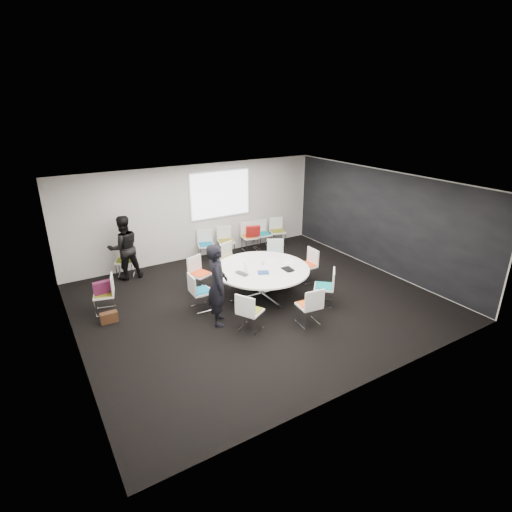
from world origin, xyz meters
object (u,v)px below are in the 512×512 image
chair_ring_c (231,265)px  chair_spare_left (106,301)px  conference_table (262,275)px  laptop (243,273)px  chair_back_e (277,236)px  person_main (218,285)px  person_back (124,248)px  chair_back_b (226,247)px  chair_back_c (250,242)px  chair_ring_e (201,298)px  chair_person_back (125,266)px  chair_ring_b (275,261)px  chair_back_a (206,250)px  cup (262,263)px  brown_bag (109,317)px  chair_ring_h (324,293)px  maroon_bag (103,287)px  chair_ring_g (309,313)px  chair_back_d (263,239)px  chair_ring_f (250,319)px  chair_ring_a (306,271)px  chair_ring_d (200,280)px

chair_ring_c → chair_spare_left: size_ratio=1.00×
conference_table → laptop: bearing=-175.1°
chair_back_e → person_main: (-3.91, -3.51, 0.63)m
chair_back_e → person_back: (-5.00, -0.13, 0.60)m
chair_back_b → chair_back_c: 0.85m
chair_ring_e → chair_person_back: size_ratio=1.00×
chair_ring_b → chair_back_e: bearing=-94.0°
chair_back_a → person_back: person_back is taller
cup → brown_bag: 3.74m
chair_ring_h → laptop: (-1.55, 1.10, 0.47)m
chair_ring_e → brown_bag: chair_ring_e is taller
conference_table → chair_ring_h: chair_ring_h is taller
chair_ring_h → cup: chair_ring_h is taller
chair_back_c → person_back: size_ratio=0.50×
chair_back_c → laptop: 3.54m
chair_spare_left → cup: (3.60, -0.94, 0.50)m
maroon_bag → conference_table: bearing=-18.0°
chair_ring_c → chair_back_e: size_ratio=1.00×
chair_ring_g → chair_back_d: size_ratio=1.00×
chair_ring_f → maroon_bag: bearing=-164.0°
chair_ring_c → person_back: person_back is taller
chair_ring_c → person_main: person_main is taller
chair_ring_a → chair_ring_d: (-2.63, 0.95, 0.00)m
maroon_bag → chair_back_d: bearing=18.3°
chair_ring_d → chair_person_back: bearing=-74.1°
chair_ring_g → chair_ring_h: (0.87, 0.53, 0.00)m
chair_ring_a → chair_back_e: bearing=-18.8°
conference_table → person_main: size_ratio=1.27×
conference_table → chair_ring_e: bearing=175.0°
chair_ring_a → chair_back_d: bearing=-7.7°
chair_ring_a → chair_ring_b: bearing=17.7°
chair_ring_h → person_main: size_ratio=0.49×
chair_back_d → chair_spare_left: (-5.32, -1.77, 0.00)m
chair_ring_d → chair_back_a: same height
chair_back_d → maroon_bag: chair_back_d is taller
chair_back_a → chair_person_back: 2.42m
chair_ring_f → chair_back_a: same height
chair_ring_c → conference_table: bearing=72.1°
chair_back_a → chair_person_back: size_ratio=1.00×
chair_ring_a → chair_spare_left: 5.03m
chair_ring_g → chair_back_b: same height
chair_ring_a → chair_back_e: same height
chair_ring_a → person_back: 4.87m
chair_person_back → chair_ring_f: bearing=132.0°
chair_back_a → chair_ring_a: bearing=135.3°
chair_ring_g → maroon_bag: bearing=149.1°
chair_ring_c → chair_spare_left: 3.46m
chair_spare_left → maroon_bag: 0.34m
conference_table → laptop: laptop is taller
chair_back_d → chair_ring_b: bearing=71.9°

